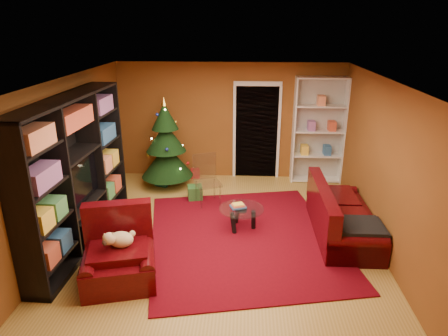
# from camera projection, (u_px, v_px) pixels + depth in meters

# --- Properties ---
(floor) EXTENTS (5.00, 5.50, 0.05)m
(floor) POSITION_uv_depth(u_px,v_px,m) (223.00, 235.00, 6.83)
(floor) COLOR #A58136
(floor) RESTS_ON ground
(ceiling) EXTENTS (5.00, 5.50, 0.05)m
(ceiling) POSITION_uv_depth(u_px,v_px,m) (222.00, 78.00, 5.92)
(ceiling) COLOR silver
(ceiling) RESTS_ON wall_back
(wall_back) EXTENTS (5.00, 0.05, 2.60)m
(wall_back) POSITION_uv_depth(u_px,v_px,m) (230.00, 121.00, 8.97)
(wall_back) COLOR brown
(wall_back) RESTS_ON ground
(wall_left) EXTENTS (0.05, 5.50, 2.60)m
(wall_left) POSITION_uv_depth(u_px,v_px,m) (68.00, 159.00, 6.51)
(wall_left) COLOR brown
(wall_left) RESTS_ON ground
(wall_right) EXTENTS (0.05, 5.50, 2.60)m
(wall_right) POSITION_uv_depth(u_px,v_px,m) (383.00, 165.00, 6.24)
(wall_right) COLOR brown
(wall_right) RESTS_ON ground
(doorway) EXTENTS (1.06, 0.60, 2.16)m
(doorway) POSITION_uv_depth(u_px,v_px,m) (256.00, 133.00, 8.98)
(doorway) COLOR black
(doorway) RESTS_ON floor
(rug) EXTENTS (3.65, 4.05, 0.02)m
(rug) POSITION_uv_depth(u_px,v_px,m) (243.00, 237.00, 6.69)
(rug) COLOR #5E040F
(rug) RESTS_ON floor
(media_unit) EXTENTS (0.58, 3.12, 2.38)m
(media_unit) POSITION_uv_depth(u_px,v_px,m) (75.00, 174.00, 6.19)
(media_unit) COLOR black
(media_unit) RESTS_ON floor
(christmas_tree) EXTENTS (1.41, 1.41, 1.98)m
(christmas_tree) POSITION_uv_depth(u_px,v_px,m) (166.00, 144.00, 8.48)
(christmas_tree) COLOR black
(christmas_tree) RESTS_ON floor
(gift_box_teal) EXTENTS (0.36, 0.36, 0.28)m
(gift_box_teal) POSITION_uv_depth(u_px,v_px,m) (163.00, 179.00, 8.81)
(gift_box_teal) COLOR #19707A
(gift_box_teal) RESTS_ON floor
(gift_box_green) EXTENTS (0.34, 0.34, 0.28)m
(gift_box_green) POSITION_uv_depth(u_px,v_px,m) (195.00, 193.00, 8.10)
(gift_box_green) COLOR #255E25
(gift_box_green) RESTS_ON floor
(gift_box_red) EXTENTS (0.23, 0.23, 0.20)m
(gift_box_red) POSITION_uv_depth(u_px,v_px,m) (195.00, 173.00, 9.26)
(gift_box_red) COLOR maroon
(gift_box_red) RESTS_ON floor
(white_bookshelf) EXTENTS (1.11, 0.40, 2.39)m
(white_bookshelf) POSITION_uv_depth(u_px,v_px,m) (319.00, 131.00, 8.72)
(white_bookshelf) COLOR white
(white_bookshelf) RESTS_ON floor
(armchair) EXTENTS (1.28, 1.28, 0.82)m
(armchair) POSITION_uv_depth(u_px,v_px,m) (119.00, 255.00, 5.46)
(armchair) COLOR #370408
(armchair) RESTS_ON rug
(dog) EXTENTS (0.46, 0.39, 0.27)m
(dog) POSITION_uv_depth(u_px,v_px,m) (121.00, 239.00, 5.44)
(dog) COLOR beige
(dog) RESTS_ON armchair
(sofa) EXTENTS (0.92, 2.03, 0.87)m
(sofa) POSITION_uv_depth(u_px,v_px,m) (344.00, 211.00, 6.65)
(sofa) COLOR #370408
(sofa) RESTS_ON rug
(coffee_table) EXTENTS (1.00, 1.00, 0.48)m
(coffee_table) POSITION_uv_depth(u_px,v_px,m) (241.00, 218.00, 6.92)
(coffee_table) COLOR gray
(coffee_table) RESTS_ON rug
(acrylic_chair) EXTENTS (0.62, 0.64, 0.91)m
(acrylic_chair) POSITION_uv_depth(u_px,v_px,m) (208.00, 183.00, 7.74)
(acrylic_chair) COLOR #66605B
(acrylic_chair) RESTS_ON rug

